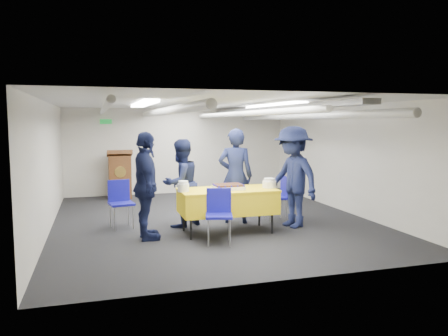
{
  "coord_description": "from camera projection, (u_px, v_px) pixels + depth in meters",
  "views": [
    {
      "loc": [
        -2.18,
        -8.27,
        1.93
      ],
      "look_at": [
        0.21,
        -0.2,
        1.05
      ],
      "focal_mm": 35.0,
      "sensor_mm": 36.0,
      "label": 1
    }
  ],
  "objects": [
    {
      "name": "podium",
      "position": [
        120.0,
        174.0,
        11.09
      ],
      "size": [
        0.62,
        0.53,
        1.25
      ],
      "color": "brown",
      "rests_on": "ground"
    },
    {
      "name": "sheet_cake",
      "position": [
        228.0,
        187.0,
        7.61
      ],
      "size": [
        0.52,
        0.4,
        0.09
      ],
      "color": "white",
      "rests_on": "serving_table"
    },
    {
      "name": "chair_left",
      "position": [
        120.0,
        199.0,
        8.05
      ],
      "size": [
        0.49,
        0.49,
        0.87
      ],
      "color": "gray",
      "rests_on": "ground"
    },
    {
      "name": "serving_table",
      "position": [
        227.0,
        201.0,
        7.64
      ],
      "size": [
        1.68,
        0.85,
        0.77
      ],
      "color": "black",
      "rests_on": "ground"
    },
    {
      "name": "sailor_d",
      "position": [
        293.0,
        177.0,
        8.03
      ],
      "size": [
        1.0,
        1.35,
        1.86
      ],
      "primitive_type": "imported",
      "rotation": [
        0.0,
        0.0,
        -1.29
      ],
      "color": "black",
      "rests_on": "ground"
    },
    {
      "name": "ground",
      "position": [
        211.0,
        220.0,
        8.7
      ],
      "size": [
        7.0,
        7.0,
        0.0
      ],
      "primitive_type": "plane",
      "color": "black",
      "rests_on": "ground"
    },
    {
      "name": "plate_stack_right",
      "position": [
        269.0,
        183.0,
        7.78
      ],
      "size": [
        0.25,
        0.25,
        0.17
      ],
      "color": "white",
      "rests_on": "serving_table"
    },
    {
      "name": "plate_stack_left",
      "position": [
        183.0,
        187.0,
        7.34
      ],
      "size": [
        0.19,
        0.19,
        0.18
      ],
      "color": "white",
      "rests_on": "serving_table"
    },
    {
      "name": "sailor_c",
      "position": [
        146.0,
        186.0,
        7.15
      ],
      "size": [
        0.44,
        1.05,
        1.78
      ],
      "primitive_type": "imported",
      "rotation": [
        0.0,
        0.0,
        1.58
      ],
      "color": "black",
      "rests_on": "ground"
    },
    {
      "name": "chair_right",
      "position": [
        280.0,
        193.0,
        8.65
      ],
      "size": [
        0.45,
        0.45,
        0.87
      ],
      "color": "gray",
      "rests_on": "ground"
    },
    {
      "name": "chair_near",
      "position": [
        219.0,
        210.0,
        7.02
      ],
      "size": [
        0.51,
        0.51,
        0.87
      ],
      "color": "gray",
      "rests_on": "ground"
    },
    {
      "name": "sailor_a",
      "position": [
        235.0,
        176.0,
        8.37
      ],
      "size": [
        0.77,
        0.64,
        1.82
      ],
      "primitive_type": "imported",
      "rotation": [
        0.0,
        0.0,
        2.78
      ],
      "color": "black",
      "rests_on": "ground"
    },
    {
      "name": "sailor_b",
      "position": [
        181.0,
        183.0,
        8.06
      ],
      "size": [
        1.0,
        0.94,
        1.63
      ],
      "primitive_type": "imported",
      "rotation": [
        0.0,
        0.0,
        3.69
      ],
      "color": "black",
      "rests_on": "ground"
    },
    {
      "name": "room_shell",
      "position": [
        210.0,
        128.0,
        8.93
      ],
      "size": [
        6.0,
        7.0,
        2.3
      ],
      "color": "beige",
      "rests_on": "ground"
    }
  ]
}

